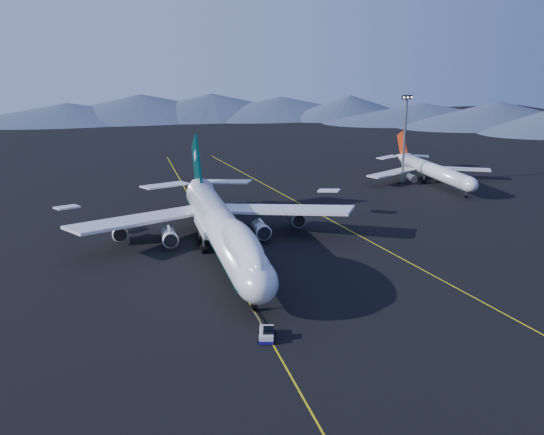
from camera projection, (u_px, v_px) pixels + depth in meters
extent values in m
plane|color=black|center=(223.00, 255.00, 117.95)|extent=(500.00, 500.00, 0.00)
cube|color=yellow|center=(223.00, 255.00, 117.95)|extent=(0.25, 220.00, 0.01)
cube|color=yellow|center=(347.00, 229.00, 134.70)|extent=(28.08, 198.09, 0.01)
cone|color=#434E67|center=(67.00, 110.00, 321.08)|extent=(100.00, 100.00, 12.00)
cone|color=#434E67|center=(211.00, 106.00, 340.99)|extent=(100.00, 100.00, 12.00)
cone|color=#434E67|center=(350.00, 107.00, 336.43)|extent=(100.00, 100.00, 12.00)
cone|color=#434E67|center=(498.00, 113.00, 307.87)|extent=(100.00, 100.00, 12.00)
cylinder|color=silver|center=(222.00, 228.00, 116.41)|extent=(6.50, 56.00, 6.50)
ellipsoid|color=silver|center=(256.00, 281.00, 90.41)|extent=(6.50, 10.40, 6.50)
ellipsoid|color=silver|center=(242.00, 245.00, 98.54)|extent=(5.13, 25.16, 5.85)
cube|color=black|center=(259.00, 278.00, 88.22)|extent=(3.60, 1.61, 1.29)
cone|color=silver|center=(197.00, 186.00, 146.84)|extent=(6.50, 12.00, 6.50)
cube|color=#033132|center=(221.00, 231.00, 117.59)|extent=(6.24, 60.00, 1.10)
cube|color=silver|center=(217.00, 225.00, 121.82)|extent=(7.50, 13.00, 1.60)
cube|color=silver|center=(142.00, 219.00, 123.60)|extent=(30.62, 23.28, 2.83)
cube|color=silver|center=(278.00, 210.00, 130.81)|extent=(30.62, 23.28, 2.83)
cylinder|color=slate|center=(169.00, 236.00, 121.90)|extent=(2.90, 5.50, 2.90)
cylinder|color=slate|center=(120.00, 230.00, 125.57)|extent=(2.90, 5.50, 2.90)
cylinder|color=slate|center=(260.00, 229.00, 126.62)|extent=(2.90, 5.50, 2.90)
cylinder|color=slate|center=(295.00, 217.00, 135.02)|extent=(2.90, 5.50, 2.90)
cube|color=#033132|center=(197.00, 167.00, 144.53)|extent=(0.55, 14.11, 15.94)
cube|color=silver|center=(165.00, 185.00, 146.26)|extent=(12.39, 9.47, 0.98)
cube|color=silver|center=(226.00, 182.00, 149.99)|extent=(12.39, 9.47, 0.98)
cylinder|color=black|center=(254.00, 308.00, 93.19)|extent=(0.90, 1.10, 1.10)
cube|color=silver|center=(266.00, 334.00, 84.41)|extent=(2.99, 4.36, 0.99)
cube|color=navy|center=(266.00, 336.00, 84.51)|extent=(3.13, 4.56, 0.45)
cube|color=black|center=(266.00, 329.00, 84.21)|extent=(1.78, 1.78, 0.81)
cylinder|color=silver|center=(435.00, 171.00, 176.27)|extent=(4.19, 35.29, 4.19)
ellipsoid|color=silver|center=(469.00, 184.00, 159.88)|extent=(4.19, 5.87, 4.19)
cone|color=silver|center=(402.00, 157.00, 195.61)|extent=(4.19, 7.72, 4.19)
cube|color=silver|center=(392.00, 173.00, 178.89)|extent=(18.52, 12.50, 0.39)
cube|color=silver|center=(458.00, 169.00, 184.37)|extent=(18.52, 12.50, 0.39)
cylinder|color=slate|center=(411.00, 178.00, 177.93)|extent=(2.10, 3.86, 2.10)
cylinder|color=slate|center=(448.00, 176.00, 180.94)|extent=(2.10, 3.86, 2.10)
cube|color=#A52A0F|center=(402.00, 144.00, 194.96)|extent=(0.39, 7.52, 8.89)
imported|color=white|center=(325.00, 210.00, 148.26)|extent=(2.24, 4.52, 1.23)
cylinder|color=black|center=(402.00, 182.00, 179.60)|extent=(2.38, 2.38, 0.40)
cylinder|color=slate|center=(404.00, 141.00, 176.25)|extent=(0.69, 0.69, 24.75)
cube|color=black|center=(407.00, 97.00, 172.76)|extent=(3.17, 0.79, 1.19)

